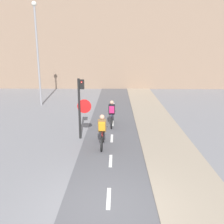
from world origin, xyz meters
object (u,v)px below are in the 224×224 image
Objects in this scene: traffic_light_pole at (81,102)px; cyclist_far at (112,114)px; street_lamp_far at (37,45)px; cyclist_near at (102,132)px.

traffic_light_pole is 2.70m from cyclist_far.
street_lamp_far is 4.33× the size of cyclist_far.
cyclist_far is at bearing 54.66° from traffic_light_pole.
street_lamp_far is at bearing 122.01° from cyclist_near.
street_lamp_far is at bearing 136.72° from cyclist_far.
traffic_light_pole is at bearing -125.34° from cyclist_far.
street_lamp_far reaches higher than traffic_light_pole.
cyclist_near reaches higher than cyclist_far.
traffic_light_pole is at bearing 134.57° from cyclist_near.
traffic_light_pole is 1.66× the size of cyclist_near.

